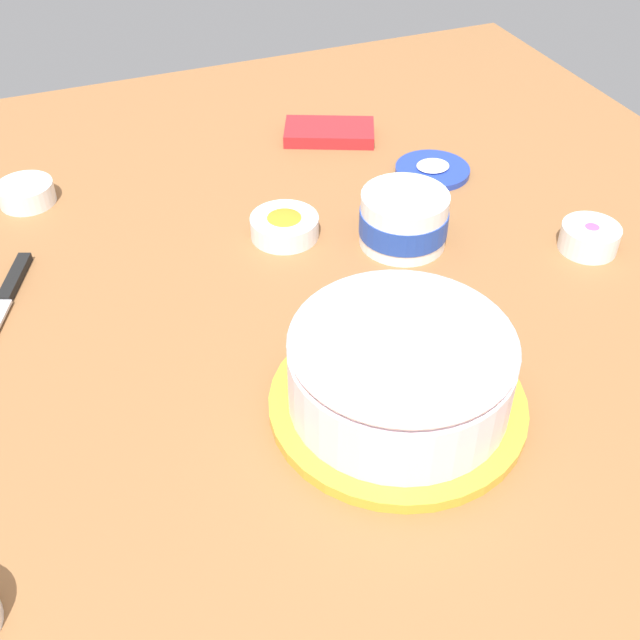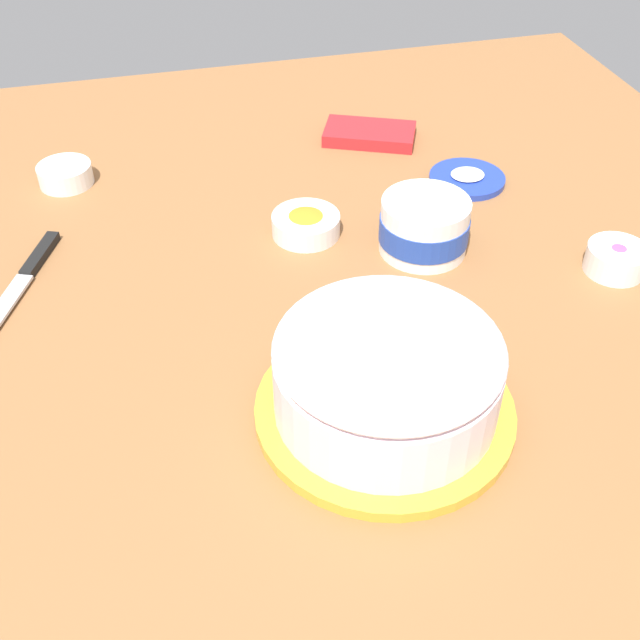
# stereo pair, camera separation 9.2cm
# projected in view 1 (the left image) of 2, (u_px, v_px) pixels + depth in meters

# --- Properties ---
(ground_plane) EXTENTS (1.54, 1.54, 0.00)m
(ground_plane) POSITION_uv_depth(u_px,v_px,m) (284.00, 311.00, 0.99)
(ground_plane) COLOR #936038
(frosted_cake) EXTENTS (0.28, 0.28, 0.12)m
(frosted_cake) POSITION_uv_depth(u_px,v_px,m) (400.00, 371.00, 0.83)
(frosted_cake) COLOR gold
(frosted_cake) RESTS_ON ground_plane
(frosting_tub) EXTENTS (0.12, 0.12, 0.08)m
(frosting_tub) POSITION_uv_depth(u_px,v_px,m) (404.00, 218.00, 1.08)
(frosting_tub) COLOR white
(frosting_tub) RESTS_ON ground_plane
(frosting_tub_lid) EXTENTS (0.12, 0.12, 0.02)m
(frosting_tub_lid) POSITION_uv_depth(u_px,v_px,m) (432.00, 170.00, 1.24)
(frosting_tub_lid) COLOR #233DAD
(frosting_tub_lid) RESTS_ON ground_plane
(spreading_knife) EXTENTS (0.11, 0.23, 0.01)m
(spreading_knife) POSITION_uv_depth(u_px,v_px,m) (4.00, 301.00, 0.99)
(spreading_knife) COLOR silver
(spreading_knife) RESTS_ON ground_plane
(sprinkle_bowl_rainbow) EXTENTS (0.08, 0.08, 0.04)m
(sprinkle_bowl_rainbow) POSITION_uv_depth(u_px,v_px,m) (590.00, 237.00, 1.08)
(sprinkle_bowl_rainbow) COLOR white
(sprinkle_bowl_rainbow) RESTS_ON ground_plane
(sprinkle_bowl_pink) EXTENTS (0.08, 0.08, 0.03)m
(sprinkle_bowl_pink) POSITION_uv_depth(u_px,v_px,m) (26.00, 193.00, 1.17)
(sprinkle_bowl_pink) COLOR white
(sprinkle_bowl_pink) RESTS_ON ground_plane
(sprinkle_bowl_orange) EXTENTS (0.10, 0.10, 0.03)m
(sprinkle_bowl_orange) POSITION_uv_depth(u_px,v_px,m) (285.00, 225.00, 1.10)
(sprinkle_bowl_orange) COLOR white
(sprinkle_bowl_orange) RESTS_ON ground_plane
(candy_box_lower) EXTENTS (0.17, 0.14, 0.02)m
(candy_box_lower) POSITION_uv_depth(u_px,v_px,m) (329.00, 132.00, 1.33)
(candy_box_lower) COLOR red
(candy_box_lower) RESTS_ON ground_plane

